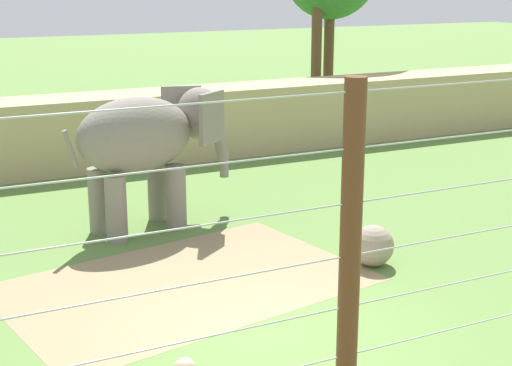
{
  "coord_description": "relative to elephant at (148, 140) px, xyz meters",
  "views": [
    {
      "loc": [
        -4.76,
        -9.38,
        5.23
      ],
      "look_at": [
        1.41,
        3.25,
        1.4
      ],
      "focal_mm": 53.69,
      "sensor_mm": 36.0,
      "label": 1
    }
  ],
  "objects": [
    {
      "name": "dirt_patch",
      "position": [
        -0.47,
        -3.24,
        -1.92
      ],
      "size": [
        6.76,
        5.05,
        0.01
      ],
      "primitive_type": "cube",
      "rotation": [
        0.0,
        0.0,
        0.18
      ],
      "color": "#937F5B",
      "rests_on": "ground"
    },
    {
      "name": "cable_fence",
      "position": [
        -0.08,
        -7.89,
        0.16
      ],
      "size": [
        12.97,
        0.26,
        4.15
      ],
      "color": "brown",
      "rests_on": "ground"
    },
    {
      "name": "elephant",
      "position": [
        0.0,
        0.0,
        0.0
      ],
      "size": [
        3.86,
        1.97,
        2.9
      ],
      "color": "gray",
      "rests_on": "ground"
    },
    {
      "name": "enrichment_ball",
      "position": [
        2.98,
        -3.95,
        -1.53
      ],
      "size": [
        0.78,
        0.78,
        0.78
      ],
      "primitive_type": "sphere",
      "color": "gray",
      "rests_on": "ground"
    },
    {
      "name": "ground_plane",
      "position": [
        -0.06,
        -5.62,
        -1.92
      ],
      "size": [
        120.0,
        120.0,
        0.0
      ],
      "primitive_type": "plane",
      "color": "#5B7F3D"
    },
    {
      "name": "embankment_wall",
      "position": [
        -0.06,
        5.87,
        -0.92
      ],
      "size": [
        36.0,
        1.8,
        2.0
      ],
      "primitive_type": "cube",
      "color": "tan",
      "rests_on": "ground"
    }
  ]
}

